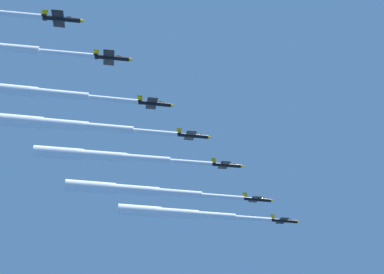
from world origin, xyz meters
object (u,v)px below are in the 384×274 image
Objects in this scene: jet_lead at (177,213)px; jet_starboard_mid at (8,90)px; jet_starboard_inner at (102,156)px; jet_port_mid at (62,125)px; jet_port_inner at (133,190)px.

jet_lead is 0.94× the size of jet_starboard_mid.
jet_starboard_inner is 0.97× the size of jet_starboard_mid.
jet_port_mid is at bearing 104.82° from jet_lead.
jet_lead reaches higher than jet_port_inner.
jet_starboard_inner is (-8.51, 35.84, 0.36)m from jet_lead.
jet_lead reaches higher than jet_port_mid.
jet_lead is at bearing -80.96° from jet_port_inner.
jet_starboard_inner reaches higher than jet_starboard_mid.
jet_starboard_mid is at bearing 102.22° from jet_port_mid.
jet_port_inner is 1.01× the size of jet_starboard_mid.
jet_starboard_mid is (-4.11, 18.97, -1.37)m from jet_port_mid.
jet_lead is at bearing -75.86° from jet_starboard_mid.
jet_starboard_mid is at bearing 104.91° from jet_starboard_inner.
jet_port_inner is at bearing -73.94° from jet_starboard_mid.
jet_port_mid is (-14.02, 52.99, -0.61)m from jet_lead.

